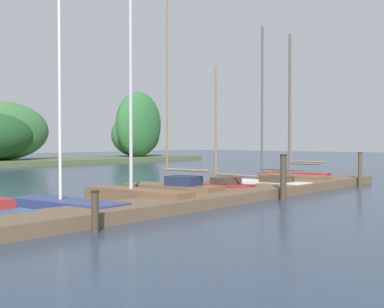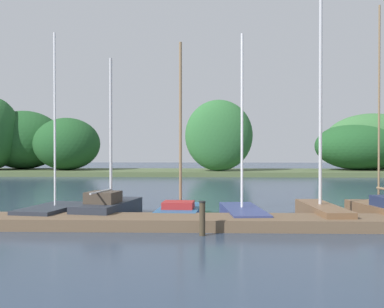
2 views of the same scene
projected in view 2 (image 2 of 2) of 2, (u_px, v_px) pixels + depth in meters
The scene contains 9 objects.
dock_pier at pixel (334, 223), 15.03m from camera, with size 27.10×1.80×0.35m.
far_shore at pixel (235, 144), 45.26m from camera, with size 65.02×8.71×7.33m.
sailboat_1 at pixel (54, 211), 16.95m from camera, with size 1.86×3.49×6.37m.
sailboat_2 at pixel (109, 207), 17.30m from camera, with size 1.93×3.93×5.58m.
sailboat_3 at pixel (180, 208), 17.60m from camera, with size 1.58×3.51×6.20m.
sailboat_4 at pixel (242, 212), 16.94m from camera, with size 1.54×4.24×6.34m.
sailboat_5 at pixel (321, 207), 16.73m from camera, with size 1.15×4.35×8.40m.
sailboat_6 at pixel (381, 209), 16.94m from camera, with size 1.62×3.99×7.33m.
mooring_piling_1 at pixel (202, 218), 13.83m from camera, with size 0.19×0.19×0.97m.
Camera 2 is at (-3.76, -1.32, 2.45)m, focal length 46.62 mm.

